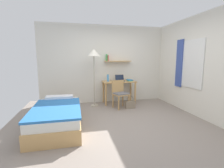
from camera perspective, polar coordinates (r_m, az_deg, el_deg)
ground_plane at (r=3.95m, az=3.83°, el=-13.34°), size 5.28×5.28×0.00m
wall_back at (r=5.63m, az=-1.96°, el=6.89°), size 4.40×0.27×2.60m
wall_right at (r=4.69m, az=28.42°, el=5.51°), size 0.10×4.40×2.60m
bed at (r=3.83m, az=-18.54°, el=-10.64°), size 0.98×1.86×0.54m
desk at (r=5.46m, az=2.48°, el=-0.48°), size 1.08×0.54×0.75m
desk_chair at (r=4.99m, az=2.79°, el=-2.98°), size 0.53×0.51×0.83m
standing_lamp at (r=5.09m, az=-6.34°, el=9.81°), size 0.41×0.41×1.78m
laptop at (r=5.44m, az=2.73°, el=1.57°), size 0.30×0.23×0.21m
water_bottle at (r=5.35m, az=-1.43°, el=2.13°), size 0.07×0.07×0.23m
book_stack at (r=5.52m, az=6.18°, el=1.33°), size 0.19×0.26×0.05m
handbag at (r=5.01m, az=6.37°, el=-6.99°), size 0.29×0.11×0.38m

